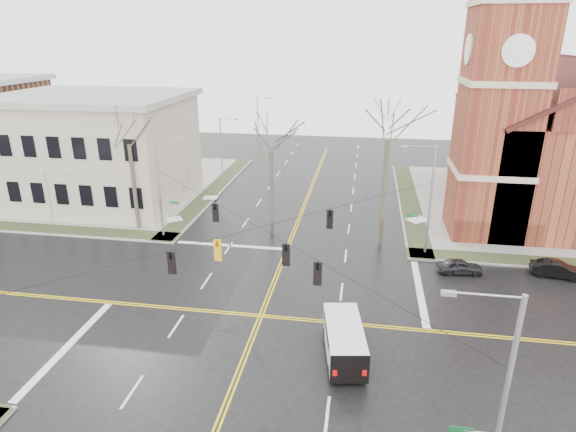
# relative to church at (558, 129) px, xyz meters

# --- Properties ---
(ground) EXTENTS (120.00, 120.00, 0.00)m
(ground) POSITION_rel_church_xyz_m (-24.76, -24.78, -8.43)
(ground) COLOR black
(ground) RESTS_ON ground
(sidewalks) EXTENTS (80.00, 80.00, 0.17)m
(sidewalks) POSITION_rel_church_xyz_m (-24.76, -24.78, -8.36)
(sidewalks) COLOR gray
(sidewalks) RESTS_ON ground
(road_markings) EXTENTS (100.00, 100.00, 0.01)m
(road_markings) POSITION_rel_church_xyz_m (-24.76, -24.78, -8.43)
(road_markings) COLOR gold
(road_markings) RESTS_ON ground
(church) EXTENTS (24.28, 27.48, 27.50)m
(church) POSITION_rel_church_xyz_m (0.00, 0.00, 0.00)
(church) COLOR maroon
(church) RESTS_ON ground
(civic_building_a) EXTENTS (18.00, 14.00, 11.00)m
(civic_building_a) POSITION_rel_church_xyz_m (-46.76, -4.78, -2.93)
(civic_building_a) COLOR tan
(civic_building_a) RESTS_ON ground
(signal_pole_ne) EXTENTS (2.75, 0.22, 9.00)m
(signal_pole_ne) POSITION_rel_church_xyz_m (-13.44, -13.28, -3.48)
(signal_pole_ne) COLOR gray
(signal_pole_ne) RESTS_ON ground
(signal_pole_nw) EXTENTS (2.75, 0.22, 9.00)m
(signal_pole_nw) POSITION_rel_church_xyz_m (-36.09, -13.28, -3.48)
(signal_pole_nw) COLOR gray
(signal_pole_nw) RESTS_ON ground
(signal_pole_se) EXTENTS (2.75, 0.22, 9.00)m
(signal_pole_se) POSITION_rel_church_xyz_m (-13.44, -36.28, -3.48)
(signal_pole_se) COLOR gray
(signal_pole_se) RESTS_ON ground
(span_wires) EXTENTS (23.02, 23.02, 0.03)m
(span_wires) POSITION_rel_church_xyz_m (-24.76, -24.78, -2.23)
(span_wires) COLOR black
(span_wires) RESTS_ON ground
(traffic_signals) EXTENTS (8.21, 8.26, 1.30)m
(traffic_signals) POSITION_rel_church_xyz_m (-24.76, -25.45, -2.98)
(traffic_signals) COLOR black
(traffic_signals) RESTS_ON ground
(streetlight_north_a) EXTENTS (2.30, 0.20, 8.00)m
(streetlight_north_a) POSITION_rel_church_xyz_m (-35.42, 3.22, -3.97)
(streetlight_north_a) COLOR gray
(streetlight_north_a) RESTS_ON ground
(streetlight_north_b) EXTENTS (2.30, 0.20, 8.00)m
(streetlight_north_b) POSITION_rel_church_xyz_m (-35.42, 23.22, -3.97)
(streetlight_north_b) COLOR gray
(streetlight_north_b) RESTS_ON ground
(cargo_van) EXTENTS (2.83, 5.46, 1.98)m
(cargo_van) POSITION_rel_church_xyz_m (-19.27, -27.97, -7.26)
(cargo_van) COLOR silver
(cargo_van) RESTS_ON ground
(parked_car_a) EXTENTS (3.48, 1.69, 1.14)m
(parked_car_a) POSITION_rel_church_xyz_m (-11.04, -16.47, -7.86)
(parked_car_a) COLOR black
(parked_car_a) RESTS_ON ground
(parked_car_b) EXTENTS (3.87, 1.89, 1.22)m
(parked_car_b) POSITION_rel_church_xyz_m (-3.91, -15.90, -7.82)
(parked_car_b) COLOR black
(parked_car_b) RESTS_ON ground
(tree_nw_far) EXTENTS (4.00, 4.00, 11.90)m
(tree_nw_far) POSITION_rel_church_xyz_m (-39.23, -12.04, 0.17)
(tree_nw_far) COLOR #3B3025
(tree_nw_far) RESTS_ON ground
(tree_nw_near) EXTENTS (4.00, 4.00, 11.27)m
(tree_nw_near) POSITION_rel_church_xyz_m (-26.72, -10.88, -0.27)
(tree_nw_near) COLOR #3B3025
(tree_nw_near) RESTS_ON ground
(tree_ne) EXTENTS (4.00, 4.00, 13.50)m
(tree_ne) POSITION_rel_church_xyz_m (-16.93, -11.93, 1.31)
(tree_ne) COLOR #3B3025
(tree_ne) RESTS_ON ground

